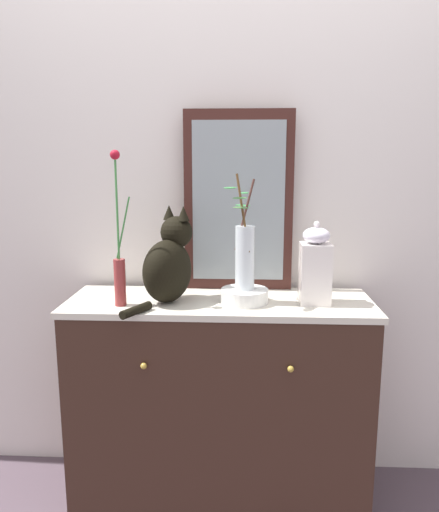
{
  "coord_description": "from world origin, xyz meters",
  "views": [
    {
      "loc": [
        0.09,
        -1.88,
        1.43
      ],
      "look_at": [
        0.0,
        0.0,
        1.07
      ],
      "focal_mm": 34.21,
      "sensor_mm": 36.0,
      "label": 1
    }
  ],
  "objects_px": {
    "mirror_leaning": "(238,202)",
    "bowl_porcelain": "(244,296)",
    "vase_slim_green": "(119,265)",
    "jar_lidded_porcelain": "(315,267)",
    "cat_sitting": "(169,263)",
    "sideboard": "(219,402)",
    "vase_glass_clear": "(245,254)"
  },
  "relations": [
    {
      "from": "sideboard",
      "to": "mirror_leaning",
      "type": "distance_m",
      "value": 0.85
    },
    {
      "from": "mirror_leaning",
      "to": "vase_slim_green",
      "type": "xyz_separation_m",
      "value": [
        -0.45,
        -0.28,
        -0.22
      ]
    },
    {
      "from": "mirror_leaning",
      "to": "jar_lidded_porcelain",
      "type": "bearing_deg",
      "value": -34.58
    },
    {
      "from": "jar_lidded_porcelain",
      "to": "vase_slim_green",
      "type": "bearing_deg",
      "value": -174.71
    },
    {
      "from": "mirror_leaning",
      "to": "bowl_porcelain",
      "type": "bearing_deg",
      "value": -82.38
    },
    {
      "from": "mirror_leaning",
      "to": "jar_lidded_porcelain",
      "type": "height_order",
      "value": "mirror_leaning"
    },
    {
      "from": "cat_sitting",
      "to": "jar_lidded_porcelain",
      "type": "bearing_deg",
      "value": 0.41
    },
    {
      "from": "bowl_porcelain",
      "to": "jar_lidded_porcelain",
      "type": "height_order",
      "value": "jar_lidded_porcelain"
    },
    {
      "from": "vase_slim_green",
      "to": "vase_glass_clear",
      "type": "relative_size",
      "value": 1.31
    },
    {
      "from": "sideboard",
      "to": "mirror_leaning",
      "type": "xyz_separation_m",
      "value": [
        0.07,
        0.19,
        0.82
      ]
    },
    {
      "from": "sideboard",
      "to": "bowl_porcelain",
      "type": "bearing_deg",
      "value": -17.21
    },
    {
      "from": "sideboard",
      "to": "mirror_leaning",
      "type": "height_order",
      "value": "mirror_leaning"
    },
    {
      "from": "vase_glass_clear",
      "to": "sideboard",
      "type": "bearing_deg",
      "value": 162.51
    },
    {
      "from": "sideboard",
      "to": "vase_glass_clear",
      "type": "height_order",
      "value": "vase_glass_clear"
    },
    {
      "from": "vase_slim_green",
      "to": "cat_sitting",
      "type": "bearing_deg",
      "value": 20.01
    },
    {
      "from": "cat_sitting",
      "to": "bowl_porcelain",
      "type": "bearing_deg",
      "value": -0.76
    },
    {
      "from": "vase_slim_green",
      "to": "jar_lidded_porcelain",
      "type": "distance_m",
      "value": 0.75
    },
    {
      "from": "bowl_porcelain",
      "to": "mirror_leaning",
      "type": "bearing_deg",
      "value": 97.62
    },
    {
      "from": "sideboard",
      "to": "vase_glass_clear",
      "type": "distance_m",
      "value": 0.65
    },
    {
      "from": "vase_slim_green",
      "to": "sideboard",
      "type": "bearing_deg",
      "value": 13.76
    },
    {
      "from": "sideboard",
      "to": "cat_sitting",
      "type": "distance_m",
      "value": 0.63
    },
    {
      "from": "mirror_leaning",
      "to": "bowl_porcelain",
      "type": "distance_m",
      "value": 0.41
    },
    {
      "from": "sideboard",
      "to": "cat_sitting",
      "type": "relative_size",
      "value": 3.21
    },
    {
      "from": "cat_sitting",
      "to": "vase_glass_clear",
      "type": "bearing_deg",
      "value": -0.8
    },
    {
      "from": "bowl_porcelain",
      "to": "vase_slim_green",
      "type": "bearing_deg",
      "value": -172.67
    },
    {
      "from": "cat_sitting",
      "to": "jar_lidded_porcelain",
      "type": "xyz_separation_m",
      "value": [
        0.57,
        0.0,
        -0.01
      ]
    },
    {
      "from": "sideboard",
      "to": "vase_glass_clear",
      "type": "xyz_separation_m",
      "value": [
        0.1,
        -0.03,
        0.64
      ]
    },
    {
      "from": "mirror_leaning",
      "to": "vase_glass_clear",
      "type": "relative_size",
      "value": 1.69
    },
    {
      "from": "vase_glass_clear",
      "to": "jar_lidded_porcelain",
      "type": "xyz_separation_m",
      "value": [
        0.27,
        0.01,
        -0.05
      ]
    },
    {
      "from": "mirror_leaning",
      "to": "cat_sitting",
      "type": "distance_m",
      "value": 0.41
    },
    {
      "from": "cat_sitting",
      "to": "vase_glass_clear",
      "type": "relative_size",
      "value": 0.85
    },
    {
      "from": "mirror_leaning",
      "to": "cat_sitting",
      "type": "xyz_separation_m",
      "value": [
        -0.27,
        -0.21,
        -0.23
      ]
    }
  ]
}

